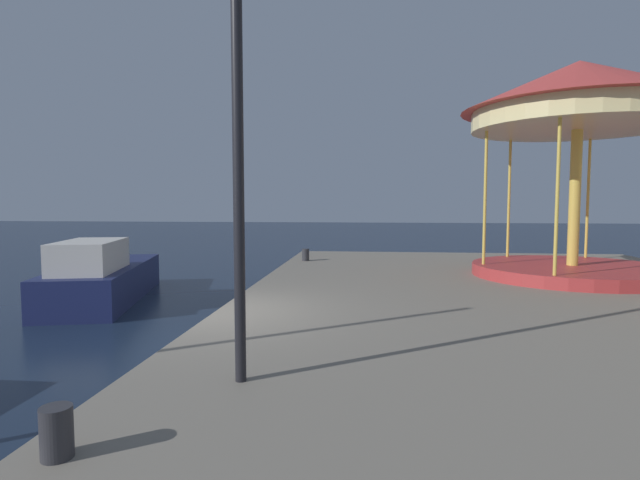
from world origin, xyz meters
TOP-DOWN VIEW (x-y plane):
  - ground_plane at (0.00, 0.00)m, footprint 120.00×120.00m
  - quay_dock at (6.08, 0.00)m, footprint 12.16×22.26m
  - motorboat_navy at (-4.64, 4.40)m, footprint 3.24×6.09m
  - carousel at (8.02, 5.04)m, footprint 5.83×5.83m
  - lamp_post_mid_promenade at (1.36, -3.34)m, footprint 0.36×0.36m
  - bollard_north at (0.59, 7.83)m, footprint 0.24×0.24m
  - bollard_center at (0.40, -5.09)m, footprint 0.24×0.24m

SIDE VIEW (x-z plane):
  - ground_plane at x=0.00m, z-range 0.00..0.00m
  - quay_dock at x=6.08m, z-range 0.00..0.80m
  - motorboat_navy at x=-4.64m, z-range -0.21..1.55m
  - bollard_north at x=0.59m, z-range 0.80..1.20m
  - bollard_center at x=0.40m, z-range 0.80..1.20m
  - lamp_post_mid_promenade at x=1.36m, z-range 1.63..6.38m
  - carousel at x=8.02m, z-range 2.18..7.74m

